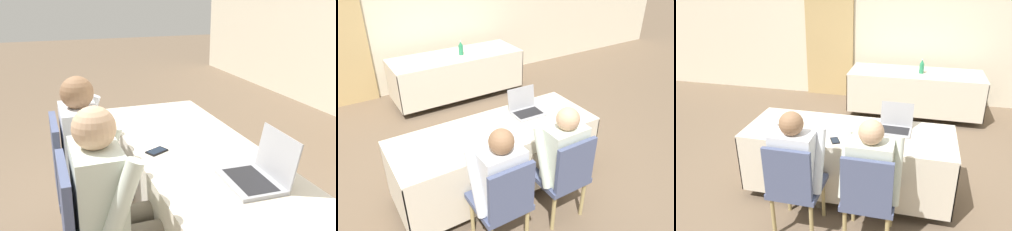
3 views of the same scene
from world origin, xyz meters
TOP-DOWN VIEW (x-y plane):
  - conference_table_near at (0.00, 0.00)m, footprint 2.08×0.76m
  - laptop at (0.45, 0.12)m, footprint 0.34×0.31m
  - cell_phone at (-0.08, -0.24)m, footprint 0.12×0.14m
  - paper_beside_laptop at (-0.20, -0.05)m, footprint 0.32×0.36m
  - chair_near_left at (-0.32, -0.68)m, footprint 0.44×0.44m
  - person_checkered_shirt at (-0.32, -0.58)m, footprint 0.50×0.52m
  - person_white_shirt at (0.32, -0.58)m, footprint 0.50×0.52m

SIDE VIEW (x-z plane):
  - chair_near_left at x=-0.32m, z-range 0.05..0.96m
  - conference_table_near at x=0.00m, z-range 0.19..0.92m
  - person_checkered_shirt at x=-0.32m, z-range 0.08..1.25m
  - person_white_shirt at x=0.32m, z-range 0.08..1.25m
  - paper_beside_laptop at x=-0.20m, z-range 0.73..0.73m
  - cell_phone at x=-0.08m, z-range 0.73..0.74m
  - laptop at x=0.45m, z-range 0.65..0.90m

